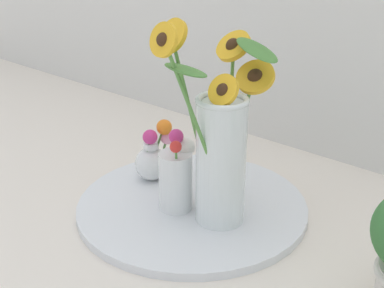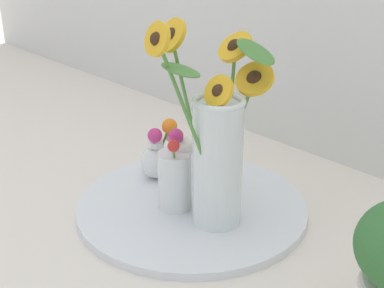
# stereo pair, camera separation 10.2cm
# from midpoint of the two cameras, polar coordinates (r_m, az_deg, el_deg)

# --- Properties ---
(ground_plane) EXTENTS (6.00, 6.00, 0.00)m
(ground_plane) POSITION_cam_midpoint_polar(r_m,az_deg,el_deg) (1.14, 2.63, -8.00)
(ground_plane) COLOR silver
(serving_tray) EXTENTS (0.49, 0.49, 0.02)m
(serving_tray) POSITION_cam_midpoint_polar(r_m,az_deg,el_deg) (1.16, 2.53, -6.70)
(serving_tray) COLOR silver
(serving_tray) RESTS_ON ground_plane
(mason_jar_sunflowers) EXTENTS (0.24, 0.25, 0.41)m
(mason_jar_sunflowers) POSITION_cam_midpoint_polar(r_m,az_deg,el_deg) (1.03, 5.48, -0.15)
(mason_jar_sunflowers) COLOR silver
(mason_jar_sunflowers) RESTS_ON serving_tray
(vase_small_center) EXTENTS (0.07, 0.09, 0.17)m
(vase_small_center) POSITION_cam_midpoint_polar(r_m,az_deg,el_deg) (1.11, 0.90, -3.32)
(vase_small_center) COLOR white
(vase_small_center) RESTS_ON serving_tray
(vase_bulb_right) EXTENTS (0.08, 0.09, 0.15)m
(vase_bulb_right) POSITION_cam_midpoint_polar(r_m,az_deg,el_deg) (1.24, -1.21, -1.26)
(vase_bulb_right) COLOR white
(vase_bulb_right) RESTS_ON serving_tray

